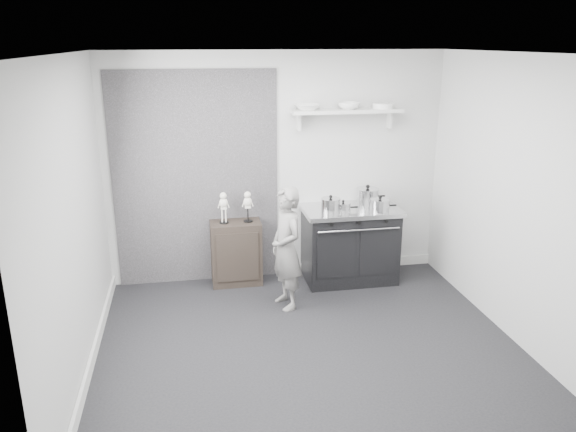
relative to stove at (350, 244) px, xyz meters
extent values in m
plane|color=black|center=(-0.83, -1.48, -0.46)|extent=(4.00, 4.00, 0.00)
cube|color=beige|center=(-0.83, 0.32, 0.89)|extent=(4.00, 0.02, 2.70)
cube|color=beige|center=(-0.83, -3.28, 0.89)|extent=(4.00, 0.02, 2.70)
cube|color=beige|center=(-2.83, -1.48, 0.89)|extent=(0.02, 3.60, 2.70)
cube|color=beige|center=(1.17, -1.48, 0.89)|extent=(0.02, 3.60, 2.70)
cube|color=silver|center=(-0.83, -1.48, 2.24)|extent=(4.00, 3.60, 0.02)
cube|color=black|center=(-1.78, 0.31, 0.79)|extent=(1.90, 0.02, 2.50)
cube|color=silver|center=(0.17, 0.30, -0.40)|extent=(2.00, 0.03, 0.12)
cube|color=silver|center=(-2.81, -1.48, -0.40)|extent=(0.03, 3.60, 0.12)
cube|color=silver|center=(-0.03, 0.19, 1.56)|extent=(1.30, 0.26, 0.04)
cube|color=silver|center=(-0.58, 0.26, 1.44)|extent=(0.03, 0.12, 0.20)
cube|color=silver|center=(0.52, 0.26, 1.44)|extent=(0.03, 0.12, 0.20)
cube|color=black|center=(0.00, 0.00, -0.03)|extent=(1.07, 0.64, 0.85)
cube|color=silver|center=(0.00, 0.00, 0.42)|extent=(1.13, 0.68, 0.05)
cube|color=black|center=(-0.26, -0.32, -0.01)|extent=(0.45, 0.02, 0.56)
cube|color=black|center=(0.26, -0.32, -0.01)|extent=(0.45, 0.02, 0.56)
cylinder|color=silver|center=(0.00, -0.35, 0.29)|extent=(0.96, 0.02, 0.02)
cylinder|color=black|center=(-0.32, -0.33, 0.38)|extent=(0.04, 0.03, 0.04)
cylinder|color=black|center=(0.00, -0.33, 0.38)|extent=(0.04, 0.03, 0.04)
cylinder|color=black|center=(0.32, -0.33, 0.38)|extent=(0.04, 0.03, 0.04)
cube|color=black|center=(-1.36, 0.13, -0.07)|extent=(0.59, 0.34, 0.77)
imported|color=slate|center=(-0.88, -0.58, 0.21)|extent=(0.44, 0.56, 1.34)
cylinder|color=silver|center=(-0.28, -0.12, 0.53)|extent=(0.22, 0.22, 0.15)
cylinder|color=silver|center=(-0.28, -0.12, 0.61)|extent=(0.23, 0.23, 0.02)
sphere|color=black|center=(-0.28, -0.12, 0.63)|extent=(0.04, 0.04, 0.04)
cylinder|color=black|center=(-0.13, -0.12, 0.53)|extent=(0.10, 0.02, 0.02)
cylinder|color=silver|center=(0.24, 0.13, 0.54)|extent=(0.27, 0.27, 0.18)
cylinder|color=silver|center=(0.24, 0.13, 0.63)|extent=(0.27, 0.27, 0.02)
sphere|color=black|center=(0.24, 0.13, 0.67)|extent=(0.05, 0.05, 0.05)
cylinder|color=black|center=(0.42, 0.13, 0.54)|extent=(0.10, 0.02, 0.02)
cylinder|color=silver|center=(0.28, -0.20, 0.52)|extent=(0.22, 0.22, 0.13)
cylinder|color=silver|center=(0.28, -0.20, 0.59)|extent=(0.23, 0.23, 0.02)
sphere|color=black|center=(0.28, -0.20, 0.62)|extent=(0.04, 0.04, 0.04)
cylinder|color=black|center=(0.43, -0.20, 0.52)|extent=(0.10, 0.02, 0.02)
cylinder|color=silver|center=(-0.13, -0.14, 0.50)|extent=(0.17, 0.17, 0.10)
cylinder|color=silver|center=(-0.13, -0.14, 0.56)|extent=(0.18, 0.18, 0.02)
sphere|color=black|center=(-0.13, -0.14, 0.58)|extent=(0.03, 0.03, 0.03)
cylinder|color=black|center=(-0.01, -0.14, 0.50)|extent=(0.10, 0.02, 0.02)
imported|color=white|center=(-0.50, 0.19, 1.62)|extent=(0.28, 0.28, 0.07)
imported|color=white|center=(-0.01, 0.19, 1.62)|extent=(0.25, 0.25, 0.08)
cylinder|color=white|center=(0.40, 0.19, 1.61)|extent=(0.24, 0.24, 0.06)
camera|label=1|loc=(-1.87, -6.11, 2.35)|focal=35.00mm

